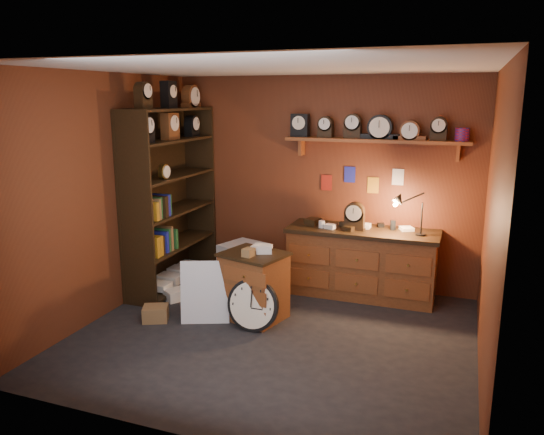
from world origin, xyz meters
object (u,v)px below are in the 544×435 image
at_px(shelving_unit, 168,192).
at_px(workbench, 362,259).
at_px(big_round_clock, 253,305).
at_px(low_cabinet, 254,283).

xyz_separation_m(shelving_unit, workbench, (2.42, 0.49, -0.78)).
distance_m(shelving_unit, workbench, 2.59).
distance_m(workbench, big_round_clock, 1.67).
relative_size(shelving_unit, big_round_clock, 4.54).
bearing_deg(shelving_unit, low_cabinet, -23.58).
bearing_deg(low_cabinet, workbench, 63.95).
bearing_deg(workbench, big_round_clock, -122.16).
bearing_deg(shelving_unit, workbench, 11.57).
bearing_deg(big_round_clock, shelving_unit, 149.25).
relative_size(workbench, low_cabinet, 2.16).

